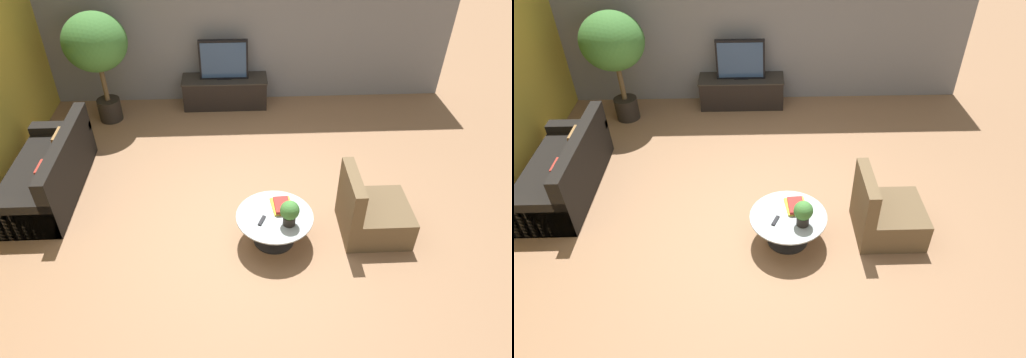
{
  "view_description": "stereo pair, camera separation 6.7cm",
  "coord_description": "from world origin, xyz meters",
  "views": [
    {
      "loc": [
        -0.0,
        -4.28,
        4.05
      ],
      "look_at": [
        0.2,
        0.1,
        0.55
      ],
      "focal_mm": 32.0,
      "sensor_mm": 36.0,
      "label": 1
    },
    {
      "loc": [
        0.06,
        -4.29,
        4.05
      ],
      "look_at": [
        0.2,
        0.1,
        0.55
      ],
      "focal_mm": 32.0,
      "sensor_mm": 36.0,
      "label": 2
    }
  ],
  "objects": [
    {
      "name": "couch_by_wall",
      "position": [
        -2.55,
        0.67,
        0.28
      ],
      "size": [
        0.84,
        1.9,
        0.84
      ],
      "rotation": [
        0.0,
        0.0,
        -1.57
      ],
      "color": "black",
      "rests_on": "ground"
    },
    {
      "name": "potted_palm_tall",
      "position": [
        -2.14,
        2.55,
        1.29
      ],
      "size": [
        0.98,
        0.98,
        1.8
      ],
      "color": "black",
      "rests_on": "ground"
    },
    {
      "name": "potted_plant_tabletop",
      "position": [
        0.55,
        -0.55,
        0.58
      ],
      "size": [
        0.22,
        0.22,
        0.32
      ],
      "color": "black",
      "rests_on": "coffee_table"
    },
    {
      "name": "remote_black",
      "position": [
        0.24,
        -0.49,
        0.41
      ],
      "size": [
        0.1,
        0.16,
        0.02
      ],
      "primitive_type": "cube",
      "rotation": [
        0.0,
        0.0,
        -0.43
      ],
      "color": "black",
      "rests_on": "coffee_table"
    },
    {
      "name": "armchair_wicker",
      "position": [
        1.58,
        -0.3,
        0.27
      ],
      "size": [
        0.8,
        0.76,
        0.86
      ],
      "rotation": [
        0.0,
        0.0,
        1.57
      ],
      "color": "brown",
      "rests_on": "ground"
    },
    {
      "name": "television",
      "position": [
        -0.21,
        2.94,
        0.85
      ],
      "size": [
        0.82,
        0.13,
        0.68
      ],
      "color": "black",
      "rests_on": "media_console"
    },
    {
      "name": "coffee_table",
      "position": [
        0.4,
        -0.41,
        0.28
      ],
      "size": [
        0.91,
        0.91,
        0.4
      ],
      "color": "black",
      "rests_on": "ground"
    },
    {
      "name": "book_stack",
      "position": [
        0.5,
        -0.27,
        0.43
      ],
      "size": [
        0.28,
        0.33,
        0.07
      ],
      "color": "gold",
      "rests_on": "coffee_table"
    },
    {
      "name": "ground_plane",
      "position": [
        0.0,
        0.0,
        0.0
      ],
      "size": [
        24.0,
        24.0,
        0.0
      ],
      "primitive_type": "plane",
      "color": "#8C6647"
    },
    {
      "name": "back_wall_stone",
      "position": [
        0.0,
        3.26,
        1.5
      ],
      "size": [
        7.4,
        0.12,
        3.0
      ],
      "primitive_type": "cube",
      "color": "slate",
      "rests_on": "ground"
    },
    {
      "name": "media_console",
      "position": [
        -0.21,
        2.94,
        0.27
      ],
      "size": [
        1.46,
        0.5,
        0.52
      ],
      "color": "black",
      "rests_on": "ground"
    }
  ]
}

